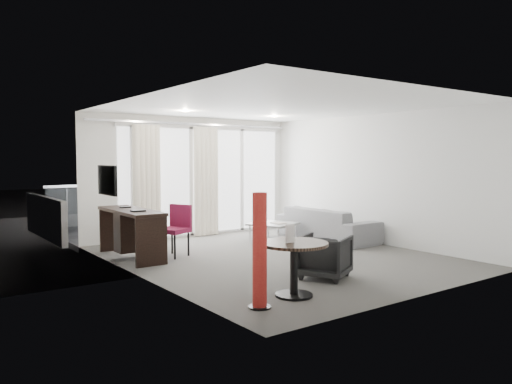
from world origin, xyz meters
TOP-DOWN VIEW (x-y plane):
  - floor at (0.00, 0.00)m, footprint 5.00×6.00m
  - ceiling at (0.00, 0.00)m, footprint 5.00×6.00m
  - wall_left at (-2.50, 0.00)m, footprint 0.00×6.00m
  - wall_right at (2.50, 0.00)m, footprint 0.00×6.00m
  - wall_front at (0.00, -3.00)m, footprint 5.00×0.00m
  - window_panel at (0.30, 2.98)m, footprint 4.00×0.02m
  - window_frame at (0.30, 2.97)m, footprint 4.10×0.06m
  - curtain_left at (-1.15, 2.82)m, footprint 0.60×0.20m
  - curtain_right at (0.25, 2.82)m, footprint 0.60×0.20m
  - curtain_track at (0.00, 2.82)m, footprint 4.80×0.04m
  - downlight_a at (-0.90, 1.60)m, footprint 0.12×0.12m
  - downlight_b at (1.20, 1.60)m, footprint 0.12×0.12m
  - desk at (-2.06, 1.42)m, footprint 0.56×1.78m
  - tv at (-2.46, 1.45)m, footprint 0.05×0.80m
  - desk_chair at (-1.43, 1.09)m, footprint 0.64×0.62m
  - round_table at (-1.35, -2.06)m, footprint 0.96×0.96m
  - menu_card at (-1.41, -2.05)m, footprint 0.13×0.03m
  - red_lamp at (-1.98, -2.20)m, footprint 0.27×0.27m
  - tub_armchair at (-0.37, -1.59)m, footprint 0.91×0.90m
  - coffee_table at (0.98, 1.34)m, footprint 1.07×1.07m
  - remote at (0.85, 1.47)m, footprint 0.10×0.15m
  - magazine at (1.03, 1.23)m, footprint 0.21×0.27m
  - sofa at (2.00, 0.81)m, footprint 0.90×2.30m
  - terrace_slab at (0.30, 4.50)m, footprint 5.60×3.00m
  - rattan_chair_a at (0.61, 4.13)m, footprint 0.79×0.79m
  - rattan_chair_b at (2.11, 4.89)m, footprint 0.64×0.64m
  - rattan_table at (1.50, 3.60)m, footprint 0.56×0.56m
  - balustrade at (0.30, 5.95)m, footprint 5.50×0.06m

SIDE VIEW (x-z plane):
  - terrace_slab at x=0.30m, z-range -0.12..0.00m
  - floor at x=0.00m, z-range 0.00..0.00m
  - coffee_table at x=0.98m, z-range 0.00..0.38m
  - rattan_table at x=1.50m, z-range 0.00..0.49m
  - tub_armchair at x=-0.37m, z-range 0.00..0.62m
  - sofa at x=2.00m, z-range 0.00..0.67m
  - round_table at x=-1.35m, z-range 0.00..0.68m
  - remote at x=0.85m, z-range 0.35..0.37m
  - magazine at x=1.03m, z-range 0.35..0.37m
  - rattan_chair_b at x=2.11m, z-range 0.00..0.77m
  - desk at x=-2.06m, z-range 0.00..0.83m
  - desk_chair at x=-1.43m, z-range 0.00..0.90m
  - rattan_chair_a at x=0.61m, z-range 0.00..0.91m
  - balustrade at x=0.30m, z-range -0.02..1.02m
  - red_lamp at x=-1.98m, z-range 0.00..1.33m
  - menu_card at x=-1.41m, z-range 0.61..0.83m
  - window_panel at x=0.30m, z-range 0.01..2.39m
  - curtain_left at x=-1.15m, z-range 0.01..2.39m
  - curtain_right at x=0.25m, z-range 0.01..2.39m
  - window_frame at x=0.30m, z-range -0.02..2.42m
  - wall_left at x=-2.50m, z-range 0.00..2.60m
  - wall_right at x=2.50m, z-range 0.00..2.60m
  - wall_front at x=0.00m, z-range 0.00..2.60m
  - tv at x=-2.46m, z-range 1.10..1.60m
  - curtain_track at x=0.00m, z-range 2.43..2.47m
  - downlight_a at x=-0.90m, z-range 2.58..2.60m
  - downlight_b at x=1.20m, z-range 2.58..2.60m
  - ceiling at x=0.00m, z-range 2.60..2.60m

